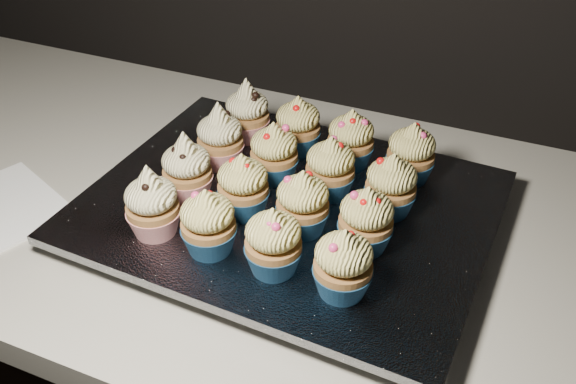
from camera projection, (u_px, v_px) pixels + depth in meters
The scene contains 19 objects.
worktop at pixel (476, 273), 0.78m from camera, with size 2.44×0.64×0.04m, color beige.
baking_tray at pixel (288, 217), 0.82m from camera, with size 0.46×0.35×0.02m, color black.
foil_lining at pixel (288, 206), 0.81m from camera, with size 0.49×0.39×0.01m, color silver.
cupcake_0 at pixel (152, 204), 0.73m from camera, with size 0.06×0.06×0.10m.
cupcake_1 at pixel (208, 223), 0.71m from camera, with size 0.06×0.06×0.08m.
cupcake_2 at pixel (273, 242), 0.68m from camera, with size 0.06×0.06×0.08m.
cupcake_3 at pixel (343, 265), 0.65m from camera, with size 0.06×0.06×0.08m.
cupcake_4 at pixel (187, 169), 0.79m from camera, with size 0.06×0.06×0.10m.
cupcake_5 at pixel (243, 186), 0.77m from camera, with size 0.06×0.06×0.08m.
cupcake_6 at pixel (303, 204), 0.74m from camera, with size 0.06×0.06×0.08m.
cupcake_7 at pixel (366, 220), 0.71m from camera, with size 0.06×0.06×0.08m.
cupcake_8 at pixel (220, 138), 0.85m from camera, with size 0.06×0.06×0.10m.
cupcake_9 at pixel (274, 154), 0.82m from camera, with size 0.06×0.06×0.08m.
cupcake_10 at pixel (330, 168), 0.80m from camera, with size 0.06×0.06×0.08m.
cupcake_11 at pixel (391, 186), 0.77m from camera, with size 0.06×0.06×0.08m.
cupcake_12 at pixel (247, 113), 0.90m from camera, with size 0.06×0.06×0.10m.
cupcake_13 at pixel (298, 126), 0.88m from camera, with size 0.06×0.06×0.08m.
cupcake_14 at pixel (351, 140), 0.85m from camera, with size 0.06×0.06×0.08m.
cupcake_15 at pixel (411, 154), 0.82m from camera, with size 0.06×0.06×0.08m.
Camera 1 is at (0.01, 1.09, 1.42)m, focal length 40.00 mm.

